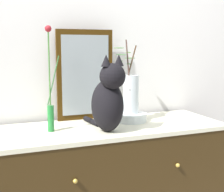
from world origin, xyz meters
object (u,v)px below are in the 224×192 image
at_px(mirror_leaning, 85,75).
at_px(cat_sitting, 108,99).
at_px(vase_slim_green, 50,98).
at_px(vase_glass_clear, 131,92).
at_px(bowl_porcelain, 131,117).

distance_m(mirror_leaning, cat_sitting, 0.37).
distance_m(vase_slim_green, vase_glass_clear, 0.52).
xyz_separation_m(mirror_leaning, vase_slim_green, (-0.27, -0.23, -0.10)).
height_order(vase_slim_green, vase_glass_clear, vase_slim_green).
relative_size(cat_sitting, bowl_porcelain, 2.10).
height_order(mirror_leaning, bowl_porcelain, mirror_leaning).
relative_size(mirror_leaning, vase_slim_green, 0.99).
bearing_deg(mirror_leaning, vase_glass_clear, -33.61).
xyz_separation_m(mirror_leaning, vase_glass_clear, (0.25, -0.16, -0.10)).
height_order(cat_sitting, vase_slim_green, vase_slim_green).
relative_size(vase_slim_green, bowl_porcelain, 2.84).
bearing_deg(cat_sitting, bowl_porcelain, 40.15).
height_order(vase_slim_green, bowl_porcelain, vase_slim_green).
bearing_deg(mirror_leaning, bowl_porcelain, -33.75).
xyz_separation_m(cat_sitting, vase_slim_green, (-0.30, 0.12, 0.01)).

